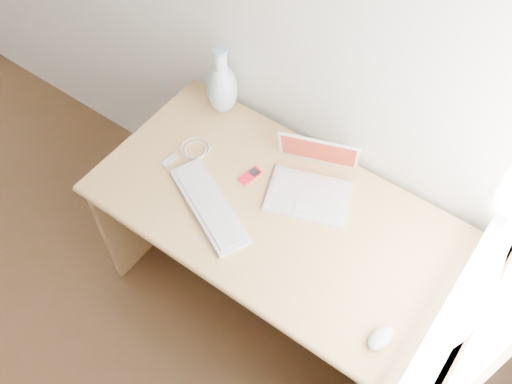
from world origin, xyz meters
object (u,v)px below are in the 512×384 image
Objects in this scene: desk at (292,229)px; vase at (222,87)px; external_keyboard at (209,205)px; laptop at (315,183)px.

desk is 4.47× the size of vase.
external_keyboard is 1.38× the size of vase.
vase is at bearing 146.81° from external_keyboard.
desk is 0.62m from vase.
vase is (-0.52, 0.13, 0.08)m from laptop.
laptop is 0.54m from vase.
external_keyboard reaches higher than desk.
external_keyboard is at bearing -58.38° from vase.
laptop is 0.81× the size of external_keyboard.
desk is at bearing 67.96° from external_keyboard.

